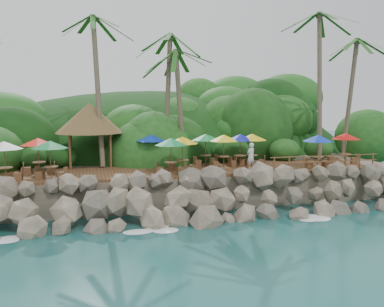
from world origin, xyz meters
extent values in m
plane|color=#19514F|center=(0.00, 0.00, 0.00)|extent=(140.00, 140.00, 0.00)
cube|color=gray|center=(0.00, 16.00, 1.05)|extent=(32.00, 25.20, 2.10)
ellipsoid|color=#143811|center=(0.00, 23.50, 0.00)|extent=(44.80, 28.00, 15.40)
cube|color=brown|center=(0.00, 6.00, 2.20)|extent=(26.00, 5.00, 0.20)
ellipsoid|color=white|center=(-9.00, 0.30, 0.03)|extent=(1.20, 0.80, 0.06)
ellipsoid|color=white|center=(-6.00, 0.30, 0.03)|extent=(1.20, 0.80, 0.06)
ellipsoid|color=white|center=(-3.00, 0.30, 0.03)|extent=(1.20, 0.80, 0.06)
ellipsoid|color=white|center=(0.00, 0.30, 0.03)|extent=(1.20, 0.80, 0.06)
ellipsoid|color=white|center=(3.00, 0.30, 0.03)|extent=(1.20, 0.80, 0.06)
ellipsoid|color=white|center=(6.00, 0.30, 0.03)|extent=(1.20, 0.80, 0.06)
ellipsoid|color=white|center=(9.00, 0.30, 0.03)|extent=(1.20, 0.80, 0.06)
cylinder|color=brown|center=(-6.19, 9.07, 7.75)|extent=(0.79, 2.25, 10.80)
ellipsoid|color=#23601E|center=(-6.19, 9.07, 13.20)|extent=(6.00, 6.00, 2.40)
cylinder|color=brown|center=(-1.02, 9.55, 7.13)|extent=(0.91, 0.88, 9.67)
ellipsoid|color=#23601E|center=(-1.02, 9.55, 11.97)|extent=(6.00, 6.00, 2.40)
cylinder|color=brown|center=(-0.23, 8.79, 6.50)|extent=(1.18, 0.98, 8.40)
ellipsoid|color=#23601E|center=(-0.23, 8.79, 10.70)|extent=(6.00, 6.00, 2.40)
cylinder|color=brown|center=(11.15, 8.32, 8.18)|extent=(0.66, 1.67, 11.73)
ellipsoid|color=#23601E|center=(11.15, 8.32, 14.06)|extent=(6.00, 6.00, 2.40)
cylinder|color=brown|center=(14.56, 9.15, 7.20)|extent=(0.88, 1.16, 9.81)
ellipsoid|color=#23601E|center=(14.56, 9.15, 12.11)|extent=(6.00, 6.00, 2.40)
cylinder|color=brown|center=(-8.24, 8.22, 3.50)|extent=(0.16, 0.16, 2.40)
cylinder|color=brown|center=(-5.44, 8.22, 3.50)|extent=(0.16, 0.16, 2.40)
cylinder|color=brown|center=(-8.24, 11.02, 3.50)|extent=(0.16, 0.16, 2.40)
cylinder|color=brown|center=(-5.44, 11.02, 3.50)|extent=(0.16, 0.16, 2.40)
cone|color=brown|center=(-6.84, 9.62, 5.80)|extent=(4.95, 4.95, 2.20)
cylinder|color=brown|center=(-1.81, 4.40, 2.68)|extent=(0.08, 0.08, 0.76)
cylinder|color=brown|center=(-1.81, 4.40, 3.08)|extent=(0.87, 0.87, 0.05)
cylinder|color=brown|center=(-1.81, 4.40, 3.44)|extent=(0.05, 0.05, 2.27)
cone|color=#0D7D39|center=(-1.81, 4.40, 4.42)|extent=(2.17, 2.17, 0.47)
cube|color=brown|center=(-2.49, 4.64, 2.54)|extent=(0.55, 0.55, 0.48)
cube|color=brown|center=(-1.13, 4.16, 2.54)|extent=(0.55, 0.55, 0.48)
cylinder|color=brown|center=(-2.59, 7.60, 2.68)|extent=(0.08, 0.08, 0.76)
cylinder|color=brown|center=(-2.59, 7.60, 3.08)|extent=(0.87, 0.87, 0.05)
cylinder|color=brown|center=(-2.59, 7.60, 3.44)|extent=(0.05, 0.05, 2.27)
cone|color=#0C2DA7|center=(-2.59, 7.60, 4.42)|extent=(2.17, 2.17, 0.47)
cube|color=brown|center=(-3.31, 7.58, 2.54)|extent=(0.45, 0.45, 0.48)
cube|color=brown|center=(-1.86, 7.62, 2.54)|extent=(0.45, 0.45, 0.48)
cylinder|color=brown|center=(11.80, 5.51, 2.68)|extent=(0.08, 0.08, 0.76)
cylinder|color=brown|center=(11.80, 5.51, 3.08)|extent=(0.87, 0.87, 0.05)
cylinder|color=brown|center=(11.80, 5.51, 3.44)|extent=(0.05, 0.05, 2.27)
cone|color=#B8100B|center=(11.80, 5.51, 4.42)|extent=(2.17, 2.17, 0.47)
cube|color=brown|center=(11.09, 5.66, 2.54)|extent=(0.52, 0.52, 0.48)
cube|color=brown|center=(12.51, 5.35, 2.54)|extent=(0.52, 0.52, 0.48)
cylinder|color=brown|center=(2.42, 6.30, 2.68)|extent=(0.08, 0.08, 0.76)
cylinder|color=brown|center=(2.42, 6.30, 3.08)|extent=(0.87, 0.87, 0.05)
cylinder|color=brown|center=(2.42, 6.30, 3.44)|extent=(0.05, 0.05, 2.27)
cone|color=yellow|center=(2.42, 6.30, 4.42)|extent=(2.17, 2.17, 0.47)
cube|color=brown|center=(1.71, 6.18, 2.54)|extent=(0.50, 0.50, 0.48)
cube|color=brown|center=(3.14, 6.42, 2.54)|extent=(0.50, 0.50, 0.48)
cylinder|color=brown|center=(-0.87, 5.23, 2.68)|extent=(0.08, 0.08, 0.76)
cylinder|color=brown|center=(-0.87, 5.23, 3.08)|extent=(0.87, 0.87, 0.05)
cylinder|color=brown|center=(-0.87, 5.23, 3.44)|extent=(0.05, 0.05, 2.27)
cone|color=yellow|center=(-0.87, 5.23, 4.42)|extent=(2.17, 2.17, 0.47)
cube|color=brown|center=(-1.55, 5.48, 2.54)|extent=(0.56, 0.56, 0.48)
cube|color=brown|center=(-0.19, 4.99, 2.54)|extent=(0.56, 0.56, 0.48)
cylinder|color=brown|center=(4.67, 6.50, 2.68)|extent=(0.08, 0.08, 0.76)
cylinder|color=brown|center=(4.67, 6.50, 3.08)|extent=(0.87, 0.87, 0.05)
cylinder|color=brown|center=(4.67, 6.50, 3.44)|extent=(0.05, 0.05, 2.27)
cone|color=gold|center=(4.67, 6.50, 4.42)|extent=(2.17, 2.17, 0.47)
cube|color=brown|center=(3.98, 6.73, 2.54)|extent=(0.55, 0.55, 0.48)
cube|color=brown|center=(5.35, 6.27, 2.54)|extent=(0.55, 0.55, 0.48)
cylinder|color=brown|center=(8.81, 4.40, 2.68)|extent=(0.08, 0.08, 0.76)
cylinder|color=brown|center=(8.81, 4.40, 3.08)|extent=(0.87, 0.87, 0.05)
cylinder|color=brown|center=(8.81, 4.40, 3.44)|extent=(0.05, 0.05, 2.27)
cone|color=#0D30AE|center=(8.81, 4.40, 4.42)|extent=(2.17, 2.17, 0.47)
cube|color=brown|center=(8.09, 4.35, 2.54)|extent=(0.46, 0.46, 0.48)
cube|color=brown|center=(9.53, 4.45, 2.54)|extent=(0.46, 0.46, 0.48)
cylinder|color=brown|center=(3.76, 6.53, 2.68)|extent=(0.08, 0.08, 0.76)
cylinder|color=brown|center=(3.76, 6.53, 3.08)|extent=(0.87, 0.87, 0.05)
cylinder|color=brown|center=(3.76, 6.53, 3.44)|extent=(0.05, 0.05, 2.27)
cone|color=#0B1196|center=(3.76, 6.53, 4.42)|extent=(2.17, 2.17, 0.47)
cube|color=brown|center=(3.07, 6.29, 2.54)|extent=(0.55, 0.55, 0.48)
cube|color=brown|center=(4.44, 6.77, 2.54)|extent=(0.55, 0.55, 0.48)
cylinder|color=brown|center=(-11.80, 4.63, 2.68)|extent=(0.08, 0.08, 0.76)
cylinder|color=brown|center=(-11.80, 4.63, 3.08)|extent=(0.87, 0.87, 0.05)
cylinder|color=brown|center=(-11.80, 4.63, 3.44)|extent=(0.05, 0.05, 2.27)
cone|color=white|center=(-11.80, 4.63, 4.42)|extent=(2.17, 2.17, 0.47)
cube|color=brown|center=(-11.08, 4.58, 2.54)|extent=(0.46, 0.46, 0.48)
cylinder|color=brown|center=(-9.21, 4.40, 2.68)|extent=(0.08, 0.08, 0.76)
cylinder|color=brown|center=(-9.21, 4.40, 3.08)|extent=(0.87, 0.87, 0.05)
cylinder|color=brown|center=(-9.21, 4.40, 3.44)|extent=(0.05, 0.05, 2.27)
cone|color=#0C6C2F|center=(-9.21, 4.40, 4.42)|extent=(2.17, 2.17, 0.47)
cube|color=brown|center=(-9.86, 4.70, 2.54)|extent=(0.58, 0.58, 0.48)
cube|color=brown|center=(-8.55, 4.10, 2.54)|extent=(0.58, 0.58, 0.48)
cylinder|color=brown|center=(-10.12, 6.57, 2.68)|extent=(0.08, 0.08, 0.76)
cylinder|color=brown|center=(-10.12, 6.57, 3.08)|extent=(0.87, 0.87, 0.05)
cylinder|color=brown|center=(-10.12, 6.57, 3.44)|extent=(0.05, 0.05, 2.27)
cone|color=red|center=(-10.12, 6.57, 4.42)|extent=(2.17, 2.17, 0.47)
cube|color=brown|center=(-10.84, 6.51, 2.54)|extent=(0.47, 0.47, 0.48)
cube|color=brown|center=(-9.40, 6.63, 2.54)|extent=(0.47, 0.47, 0.48)
cylinder|color=brown|center=(1.36, 7.27, 2.68)|extent=(0.08, 0.08, 0.76)
cylinder|color=brown|center=(1.36, 7.27, 3.08)|extent=(0.87, 0.87, 0.05)
cylinder|color=brown|center=(1.36, 7.27, 3.44)|extent=(0.05, 0.05, 2.27)
cone|color=#0D7C34|center=(1.36, 7.27, 4.42)|extent=(2.17, 2.17, 0.47)
cube|color=brown|center=(0.67, 7.05, 2.54)|extent=(0.55, 0.55, 0.48)
cube|color=brown|center=(2.05, 7.49, 2.54)|extent=(0.55, 0.55, 0.48)
cylinder|color=brown|center=(5.11, 3.65, 2.80)|extent=(0.10, 0.10, 1.00)
cylinder|color=brown|center=(6.21, 3.65, 2.80)|extent=(0.10, 0.10, 1.00)
cylinder|color=brown|center=(7.31, 3.65, 2.80)|extent=(0.10, 0.10, 1.00)
cylinder|color=brown|center=(8.41, 3.65, 2.80)|extent=(0.10, 0.10, 1.00)
cylinder|color=brown|center=(9.51, 3.65, 2.80)|extent=(0.10, 0.10, 1.00)
cylinder|color=brown|center=(10.61, 3.65, 2.80)|extent=(0.10, 0.10, 1.00)
cylinder|color=brown|center=(11.71, 3.65, 2.80)|extent=(0.10, 0.10, 1.00)
cylinder|color=brown|center=(12.81, 3.65, 2.80)|extent=(0.10, 0.10, 1.00)
cube|color=brown|center=(8.96, 3.65, 3.25)|extent=(8.30, 0.06, 0.06)
cube|color=brown|center=(8.96, 3.65, 2.85)|extent=(8.30, 0.06, 0.06)
imported|color=silver|center=(3.92, 4.86, 3.23)|extent=(0.80, 0.68, 1.86)
camera|label=1|loc=(-6.97, -21.44, 6.90)|focal=38.43mm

